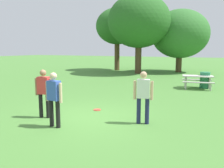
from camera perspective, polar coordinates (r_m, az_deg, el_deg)
ground_plane at (r=8.05m, az=-6.70°, el=-8.15°), size 120.00×120.00×0.00m
person_thrower at (r=8.09m, az=-16.46°, el=-1.50°), size 0.59×0.31×1.64m
person_catcher at (r=7.19m, az=7.69°, el=-2.46°), size 0.59×0.31×1.64m
person_bystander at (r=7.03m, az=-14.08°, el=-2.90°), size 0.61×0.25×1.64m
frisbee at (r=8.92m, az=-3.68°, el=-6.35°), size 0.29×0.29×0.03m
picnic_table_near at (r=14.45m, az=20.32°, el=1.15°), size 1.93×1.70×0.77m
trash_can_beside_table at (r=14.76m, az=21.87°, el=0.90°), size 0.59×0.59×0.96m
tree_tall_left at (r=25.47m, az=1.26°, el=13.95°), size 4.52×4.52×6.62m
tree_broad_center at (r=22.15m, az=6.63°, el=15.07°), size 5.75×5.75×7.27m
tree_far_right at (r=24.15m, az=16.39°, el=11.71°), size 5.57×5.57×6.12m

